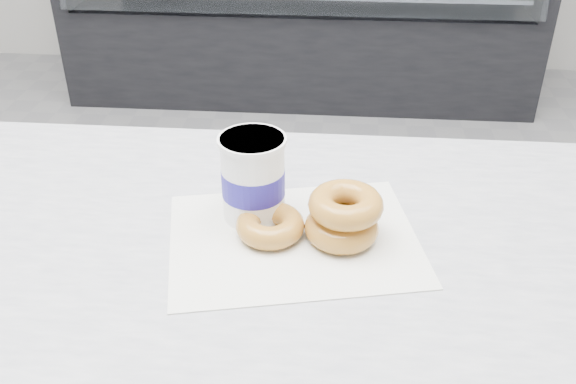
% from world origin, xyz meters
% --- Properties ---
extents(ground, '(5.00, 5.00, 0.00)m').
position_xyz_m(ground, '(0.00, 0.00, 0.00)').
color(ground, gray).
rests_on(ground, ground).
extents(wax_paper, '(0.39, 0.33, 0.00)m').
position_xyz_m(wax_paper, '(0.15, -0.54, 0.90)').
color(wax_paper, silver).
rests_on(wax_paper, counter).
extents(donut_single, '(0.11, 0.11, 0.03)m').
position_xyz_m(donut_single, '(0.12, -0.54, 0.92)').
color(donut_single, '#BF7634').
rests_on(donut_single, wax_paper).
extents(donut_stack, '(0.13, 0.13, 0.07)m').
position_xyz_m(donut_stack, '(0.22, -0.54, 0.94)').
color(donut_stack, '#BF7634').
rests_on(donut_stack, wax_paper).
extents(coffee_cup, '(0.11, 0.11, 0.13)m').
position_xyz_m(coffee_cup, '(0.09, -0.49, 0.97)').
color(coffee_cup, white).
rests_on(coffee_cup, counter).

